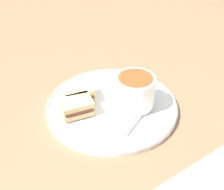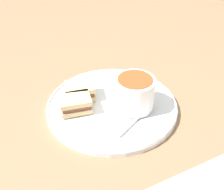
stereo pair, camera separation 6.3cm
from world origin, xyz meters
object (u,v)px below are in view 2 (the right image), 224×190
object	(u,v)px
soup_bowl	(134,93)
sandwich_half_far	(75,103)
spoon	(143,112)
sandwich_half_near	(80,91)

from	to	relation	value
soup_bowl	sandwich_half_far	size ratio (longest dim) A/B	1.07
spoon	sandwich_half_far	bearing A→B (deg)	122.47
soup_bowl	sandwich_half_near	bearing A→B (deg)	-149.95
sandwich_half_near	sandwich_half_far	bearing A→B (deg)	-50.27
spoon	sandwich_half_near	world-z (taller)	sandwich_half_near
spoon	sandwich_half_near	bearing A→B (deg)	104.44
sandwich_half_near	sandwich_half_far	world-z (taller)	same
sandwich_half_far	spoon	bearing A→B (deg)	40.44
spoon	sandwich_half_far	size ratio (longest dim) A/B	1.38
soup_bowl	sandwich_half_far	xyz separation A→B (m)	(-0.09, -0.11, -0.02)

